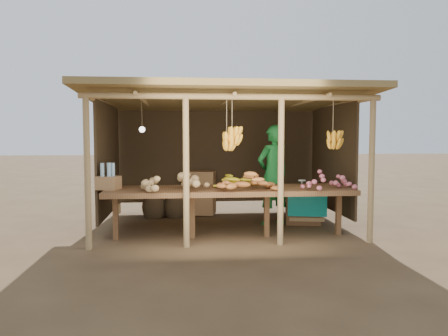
{
  "coord_description": "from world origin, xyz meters",
  "views": [
    {
      "loc": [
        -0.77,
        -7.83,
        1.63
      ],
      "look_at": [
        0.0,
        0.0,
        1.05
      ],
      "focal_mm": 35.0,
      "sensor_mm": 36.0,
      "label": 1
    }
  ],
  "objects": [
    {
      "name": "vendor",
      "position": [
        0.91,
        0.01,
        0.92
      ],
      "size": [
        0.79,
        0.68,
        1.83
      ],
      "primitive_type": "imported",
      "rotation": [
        0.0,
        0.0,
        3.58
      ],
      "color": "#1A752E",
      "rests_on": "ground"
    },
    {
      "name": "tomato_basin",
      "position": [
        -1.9,
        -0.85,
        0.87
      ],
      "size": [
        0.35,
        0.35,
        0.18
      ],
      "rotation": [
        0.0,
        0.0,
        0.22
      ],
      "color": "navy",
      "rests_on": "counter"
    },
    {
      "name": "potato_heap",
      "position": [
        -0.88,
        -1.25,
        0.99
      ],
      "size": [
        1.17,
        0.76,
        0.37
      ],
      "primitive_type": null,
      "rotation": [
        0.0,
        0.0,
        -0.08
      ],
      "color": "#A48454",
      "rests_on": "counter"
    },
    {
      "name": "burlap_sacks",
      "position": [
        -1.11,
        0.83,
        0.27
      ],
      "size": [
        0.89,
        0.47,
        0.63
      ],
      "color": "#40311E",
      "rests_on": "ground"
    },
    {
      "name": "sweet_potato_heap",
      "position": [
        0.15,
        -1.25,
        0.98
      ],
      "size": [
        1.12,
        0.72,
        0.36
      ],
      "primitive_type": null,
      "rotation": [
        0.0,
        0.0,
        0.08
      ],
      "color": "#B2662D",
      "rests_on": "counter"
    },
    {
      "name": "banana_pile",
      "position": [
        0.17,
        -0.7,
        0.98
      ],
      "size": [
        0.7,
        0.45,
        0.35
      ],
      "primitive_type": null,
      "rotation": [
        0.0,
        0.0,
        -0.08
      ],
      "color": "yellow",
      "rests_on": "counter"
    },
    {
      "name": "counter",
      "position": [
        0.0,
        -0.95,
        0.74
      ],
      "size": [
        3.9,
        1.05,
        0.8
      ],
      "color": "brown",
      "rests_on": "ground"
    },
    {
      "name": "ground",
      "position": [
        0.0,
        0.0,
        0.0
      ],
      "size": [
        60.0,
        60.0,
        0.0
      ],
      "primitive_type": "plane",
      "color": "brown",
      "rests_on": "ground"
    },
    {
      "name": "carton_stack",
      "position": [
        -0.57,
        1.09,
        0.39
      ],
      "size": [
        1.26,
        0.57,
        0.89
      ],
      "color": "#986D44",
      "rests_on": "ground"
    },
    {
      "name": "tarp_crate",
      "position": [
        1.49,
        0.06,
        0.34
      ],
      "size": [
        0.81,
        0.73,
        0.83
      ],
      "color": "brown",
      "rests_on": "ground"
    },
    {
      "name": "onion_heap",
      "position": [
        1.48,
        -1.26,
        0.98
      ],
      "size": [
        0.96,
        0.71,
        0.36
      ],
      "primitive_type": null,
      "rotation": [
        0.0,
        0.0,
        -0.23
      ],
      "color": "#B45764",
      "rests_on": "counter"
    },
    {
      "name": "bottle_box",
      "position": [
        -1.9,
        -0.96,
        0.96
      ],
      "size": [
        0.4,
        0.35,
        0.42
      ],
      "color": "#986D44",
      "rests_on": "counter"
    },
    {
      "name": "stall_structure",
      "position": [
        0.1,
        -0.04,
        1.91
      ],
      "size": [
        4.7,
        3.5,
        2.43
      ],
      "color": "tan",
      "rests_on": "ground"
    }
  ]
}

